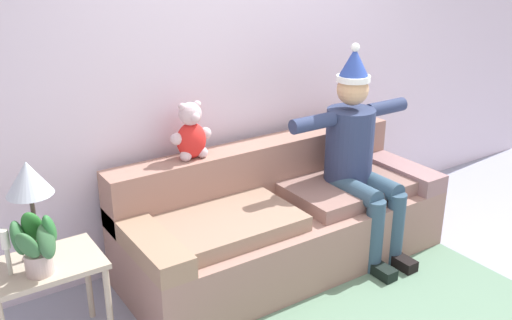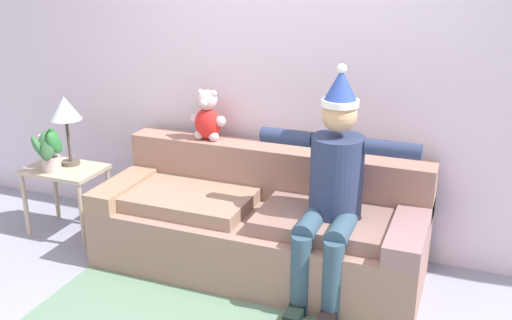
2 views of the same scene
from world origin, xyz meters
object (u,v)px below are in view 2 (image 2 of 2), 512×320
teddy_bear (208,117)px  potted_plant (49,150)px  person_seated (333,185)px  side_table (65,178)px  couch (261,224)px  candle_tall (42,146)px  table_lamp (65,112)px

teddy_bear → potted_plant: teddy_bear is taller
person_seated → side_table: bearing=177.8°
couch → candle_tall: bearing=-176.8°
teddy_bear → candle_tall: (-1.25, -0.37, -0.26)m
side_table → potted_plant: 0.28m
couch → table_lamp: (-1.61, 0.00, 0.66)m
candle_tall → person_seated: bearing=-1.6°
side_table → candle_tall: (-0.17, -0.02, 0.25)m
table_lamp → potted_plant: bearing=-103.3°
teddy_bear → side_table: (-1.08, -0.35, -0.51)m
couch → teddy_bear: bearing=153.0°
side_table → candle_tall: candle_tall is taller
teddy_bear → candle_tall: size_ratio=1.51×
candle_tall → potted_plant: bearing=-30.7°
couch → person_seated: bearing=-16.8°
side_table → table_lamp: (0.00, 0.08, 0.52)m
couch → side_table: couch is taller
couch → potted_plant: bearing=-173.9°
side_table → teddy_bear: bearing=17.9°
potted_plant → teddy_bear: bearing=21.7°
side_table → potted_plant: size_ratio=1.72×
candle_tall → table_lamp: bearing=30.9°
table_lamp → candle_tall: size_ratio=2.16×
couch → person_seated: person_seated is taller
potted_plant → candle_tall: potted_plant is taller
person_seated → potted_plant: (-2.19, -0.01, -0.04)m
person_seated → teddy_bear: size_ratio=3.94×
couch → side_table: size_ratio=3.81×
person_seated → candle_tall: person_seated is taller
side_table → potted_plant: potted_plant is taller
potted_plant → couch: bearing=6.1°
table_lamp → candle_tall: table_lamp is taller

